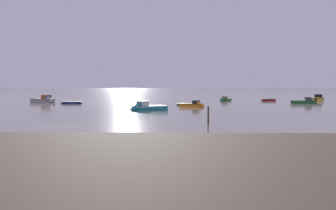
% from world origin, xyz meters
% --- Properties ---
extents(ground_plane, '(800.00, 800.00, 0.00)m').
position_xyz_m(ground_plane, '(0.00, 0.00, 0.00)').
color(ground_plane, gray).
extents(rowboat_moored_0, '(2.62, 3.60, 0.54)m').
position_xyz_m(rowboat_moored_0, '(11.38, 45.54, 0.15)').
color(rowboat_moored_0, gray).
rests_on(rowboat_moored_0, ground).
extents(motorboat_moored_2, '(4.82, 3.54, 1.75)m').
position_xyz_m(motorboat_moored_2, '(13.79, 38.80, 0.26)').
color(motorboat_moored_2, orange).
rests_on(motorboat_moored_2, ground).
extents(rowboat_moored_1, '(4.51, 3.44, 0.69)m').
position_xyz_m(rowboat_moored_1, '(31.98, 67.81, 0.19)').
color(rowboat_moored_1, red).
rests_on(rowboat_moored_1, ground).
extents(motorboat_moored_3, '(6.72, 5.85, 2.54)m').
position_xyz_m(motorboat_moored_3, '(-17.89, 56.54, 0.38)').
color(motorboat_moored_3, gray).
rests_on(motorboat_moored_3, ground).
extents(rowboat_moored_2, '(4.51, 1.78, 0.70)m').
position_xyz_m(rowboat_moored_2, '(-11.00, 51.25, 0.19)').
color(rowboat_moored_2, navy).
rests_on(rowboat_moored_2, ground).
extents(motorboat_moored_5, '(3.20, 4.55, 1.64)m').
position_xyz_m(motorboat_moored_5, '(21.67, 67.68, 0.25)').
color(motorboat_moored_5, '#23602D').
rests_on(motorboat_moored_5, ground).
extents(motorboat_moored_6, '(5.39, 1.94, 2.01)m').
position_xyz_m(motorboat_moored_6, '(36.96, 52.97, 0.30)').
color(motorboat_moored_6, '#23602D').
rests_on(motorboat_moored_6, ground).
extents(motorboat_moored_7, '(6.18, 4.98, 2.28)m').
position_xyz_m(motorboat_moored_7, '(5.83, 26.98, 0.34)').
color(motorboat_moored_7, '#197084').
rests_on(motorboat_moored_7, ground).
extents(motorboat_moored_8, '(4.56, 6.51, 2.35)m').
position_xyz_m(motorboat_moored_8, '(43.98, 69.21, 0.36)').
color(motorboat_moored_8, gold).
rests_on(motorboat_moored_8, ground).
extents(mooring_post_near, '(0.22, 0.22, 2.07)m').
position_xyz_m(mooring_post_near, '(14.16, 3.50, 0.88)').
color(mooring_post_near, '#3D3323').
rests_on(mooring_post_near, ground).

